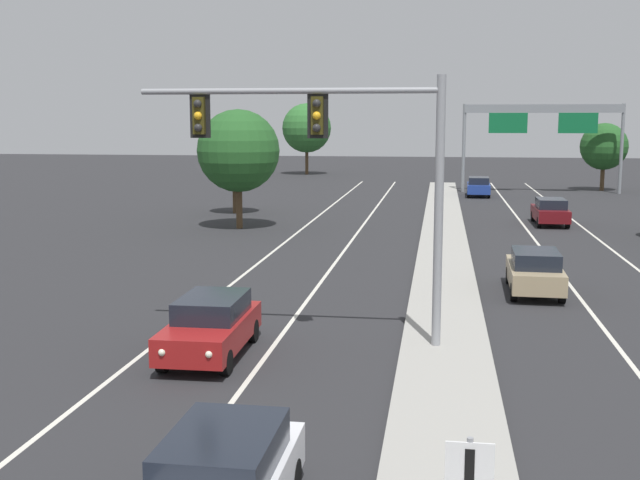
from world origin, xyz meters
name	(u,v)px	position (x,y,z in m)	size (l,w,h in m)	color
median_island	(445,328)	(0.00, 18.00, 0.07)	(2.40, 110.00, 0.15)	#9E9B93
lane_stripe_oncoming_center	(323,280)	(-4.70, 25.00, 0.00)	(0.14, 100.00, 0.01)	silver
lane_stripe_receding_center	(572,287)	(4.70, 25.00, 0.00)	(0.14, 100.00, 0.01)	silver
edge_stripe_left	(240,277)	(-8.00, 25.00, 0.00)	(0.14, 100.00, 0.01)	silver
overhead_signal_mast	(341,152)	(-2.88, 15.94, 5.35)	(8.23, 0.44, 7.20)	gray
car_oncoming_red	(211,325)	(-6.15, 14.57, 0.82)	(1.86, 4.49, 1.58)	maroon
car_receding_tan	(535,271)	(3.19, 23.74, 0.82)	(1.92, 4.51, 1.58)	tan
car_receding_darkred	(550,211)	(6.26, 43.24, 0.82)	(1.83, 4.47, 1.58)	#5B0F14
car_receding_blue	(479,186)	(2.86, 60.72, 0.82)	(1.92, 4.51, 1.58)	navy
highway_sign_gantry	(543,120)	(8.20, 64.76, 6.16)	(13.28, 0.42, 7.50)	gray
tree_far_left_c	(307,128)	(-15.27, 84.42, 5.23)	(5.53, 5.53, 8.01)	#4C3823
tree_far_right_b	(604,147)	(13.84, 67.72, 3.85)	(4.08, 4.08, 5.90)	#4C3823
tree_far_left_b	(238,151)	(-11.60, 39.03, 4.43)	(4.69, 4.69, 6.78)	#4C3823
tree_far_left_a	(235,164)	(-13.73, 46.33, 3.24)	(3.44, 3.44, 4.98)	#4C3823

